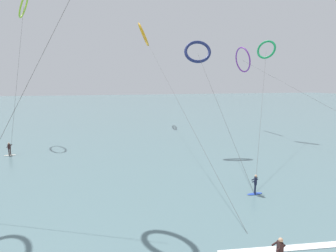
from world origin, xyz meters
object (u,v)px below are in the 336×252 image
Objects in this scene: kite_amber at (143,35)px; kite_lime at (24,6)px; surfer_ivory at (9,150)px; kite_violet at (243,60)px; kite_navy at (198,52)px; surfer_cobalt at (255,186)px; kite_emerald at (266,50)px.

kite_lime reaches higher than kite_amber.
kite_violet is at bearing -58.68° from surfer_ivory.
surfer_ivory is 0.10× the size of kite_navy.
kite_lime reaches higher than surfer_cobalt.
surfer_ivory is 0.07× the size of kite_lime.
kite_lime reaches higher than kite_violet.
kite_amber is 2.99× the size of kite_navy.
surfer_ivory is 1.00× the size of surfer_cobalt.
kite_amber reaches higher than kite_violet.
kite_amber reaches higher than surfer_ivory.
kite_emerald reaches higher than surfer_ivory.
kite_amber is 22.89m from kite_violet.
kite_lime is at bearing 66.05° from surfer_cobalt.
kite_lime is (-23.10, 29.60, 20.48)m from surfer_cobalt.
surfer_cobalt is 0.10× the size of kite_navy.
kite_violet reaches higher than kite_navy.
kite_emerald reaches higher than surfer_cobalt.
surfer_cobalt is 19.57m from kite_navy.
kite_navy is (0.62, 15.02, 12.53)m from surfer_cobalt.
surfer_cobalt is at bearing 29.98° from kite_lime.
kite_amber is at bearing 51.27° from kite_violet.
kite_violet is at bearing -0.64° from surfer_cobalt.
surfer_cobalt is 0.07× the size of kite_lime.
kite_lime is at bearing -135.20° from kite_emerald.
surfer_cobalt is 42.77m from kite_lime.
kite_navy is at bearing 130.85° from kite_violet.
surfer_cobalt is 34.49m from kite_violet.
kite_lime is 28.95m from kite_navy.
kite_lime is (0.54, 11.25, 20.48)m from surfer_ivory.
kite_navy is 0.75× the size of kite_emerald.
kite_violet is 1.78× the size of kite_emerald.
kite_navy reaches higher than surfer_ivory.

